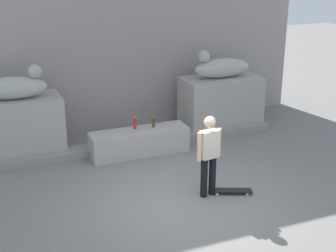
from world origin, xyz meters
name	(u,v)px	position (x,y,z in m)	size (l,w,h in m)	color
ground_plane	(184,203)	(0.00, 0.00, 0.00)	(40.00, 40.00, 0.00)	slate
facade_wall	(109,35)	(0.00, 5.01, 2.51)	(10.96, 0.60, 5.02)	#9C918E
pedestal_left	(16,128)	(-2.72, 3.66, 0.71)	(2.15, 1.11, 1.41)	#A39E93
pedestal_right	(221,102)	(2.72, 3.66, 0.71)	(2.15, 1.11, 1.41)	#A39E93
statue_reclining_left	(13,87)	(-2.69, 3.65, 1.70)	(1.65, 0.72, 0.78)	#ABAC9D
statue_reclining_right	(221,67)	(2.69, 3.66, 1.70)	(1.60, 0.57, 0.78)	#ABAC9D
ledge_block	(139,142)	(0.00, 2.67, 0.30)	(2.38, 0.66, 0.61)	#A39E93
skater	(209,153)	(0.58, 0.15, 0.92)	(0.54, 0.25, 1.67)	black
skateboard	(232,191)	(1.06, 0.01, 0.06)	(0.81, 0.50, 0.08)	black
bottle_brown	(154,123)	(0.39, 2.73, 0.72)	(0.07, 0.07, 0.28)	#593314
bottle_red	(135,124)	(-0.06, 2.80, 0.74)	(0.07, 0.07, 0.31)	red
stair_step	(134,144)	(0.00, 3.08, 0.09)	(7.60, 0.50, 0.19)	gray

